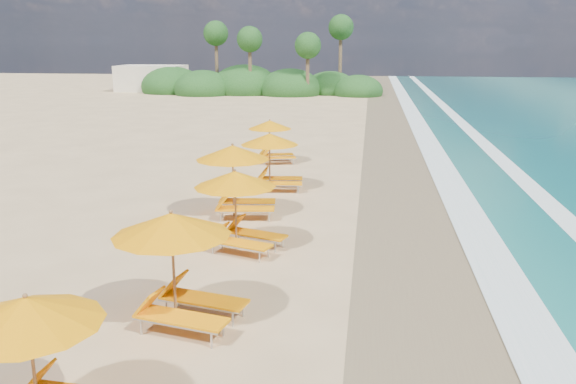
{
  "coord_description": "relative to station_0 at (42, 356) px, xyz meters",
  "views": [
    {
      "loc": [
        2.3,
        -16.56,
        5.47
      ],
      "look_at": [
        0.0,
        0.0,
        1.2
      ],
      "focal_mm": 37.05,
      "sensor_mm": 36.0,
      "label": 1
    }
  ],
  "objects": [
    {
      "name": "ground",
      "position": [
        2.13,
        9.64,
        -1.2
      ],
      "size": [
        160.0,
        160.0,
        0.0
      ],
      "primitive_type": "plane",
      "color": "tan",
      "rests_on": "ground"
    },
    {
      "name": "wet_sand",
      "position": [
        6.13,
        9.64,
        -1.19
      ],
      "size": [
        4.0,
        160.0,
        0.01
      ],
      "primitive_type": "cube",
      "color": "olive",
      "rests_on": "ground"
    },
    {
      "name": "surf_foam",
      "position": [
        8.83,
        9.64,
        -1.17
      ],
      "size": [
        4.0,
        160.0,
        0.01
      ],
      "color": "white",
      "rests_on": "ground"
    },
    {
      "name": "station_0",
      "position": [
        0.0,
        0.0,
        0.0
      ],
      "size": [
        2.39,
        2.24,
        2.13
      ],
      "rotation": [
        0.0,
        0.0,
        -0.07
      ],
      "color": "olive",
      "rests_on": "ground"
    },
    {
      "name": "station_1",
      "position": [
        0.89,
        3.51,
        0.12
      ],
      "size": [
        2.86,
        2.75,
        2.35
      ],
      "rotation": [
        0.0,
        0.0,
        -0.22
      ],
      "color": "olive",
      "rests_on": "ground"
    },
    {
      "name": "station_2",
      "position": [
        1.11,
        7.91,
        0.04
      ],
      "size": [
        2.82,
        2.76,
        2.21
      ],
      "rotation": [
        0.0,
        0.0,
        -0.33
      ],
      "color": "olive",
      "rests_on": "ground"
    },
    {
      "name": "station_3",
      "position": [
        0.37,
        11.02,
        0.13
      ],
      "size": [
        2.76,
        2.61,
        2.36
      ],
      "rotation": [
        0.0,
        0.0,
        0.13
      ],
      "color": "olive",
      "rests_on": "ground"
    },
    {
      "name": "station_4",
      "position": [
        0.92,
        14.61,
        0.04
      ],
      "size": [
        2.52,
        2.37,
        2.2
      ],
      "rotation": [
        0.0,
        0.0,
        0.1
      ],
      "color": "olive",
      "rests_on": "ground"
    },
    {
      "name": "station_5",
      "position": [
        0.07,
        19.59,
        -0.06
      ],
      "size": [
        2.52,
        2.44,
        2.02
      ],
      "rotation": [
        0.0,
        0.0,
        0.27
      ],
      "color": "olive",
      "rests_on": "ground"
    },
    {
      "name": "treeline",
      "position": [
        -7.81,
        55.15,
        -0.2
      ],
      "size": [
        25.8,
        8.8,
        9.74
      ],
      "color": "#163D14",
      "rests_on": "ground"
    },
    {
      "name": "beach_building",
      "position": [
        -19.87,
        57.64,
        0.2
      ],
      "size": [
        7.0,
        5.0,
        2.8
      ],
      "primitive_type": "cube",
      "color": "beige",
      "rests_on": "ground"
    }
  ]
}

